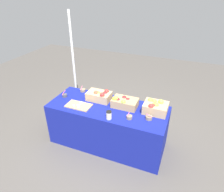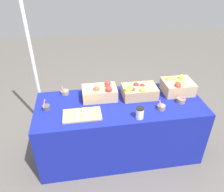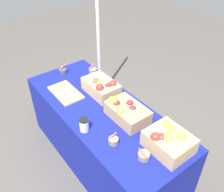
{
  "view_description": "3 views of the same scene",
  "coord_description": "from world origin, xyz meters",
  "px_view_note": "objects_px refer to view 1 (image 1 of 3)",
  "views": [
    {
      "loc": [
        1.09,
        -2.49,
        2.46
      ],
      "look_at": [
        0.09,
        -0.04,
        0.97
      ],
      "focal_mm": 32.33,
      "sensor_mm": 36.0,
      "label": 1
    },
    {
      "loc": [
        -0.42,
        -2.05,
        2.18
      ],
      "look_at": [
        -0.09,
        0.01,
        0.84
      ],
      "focal_mm": 35.95,
      "sensor_mm": 36.0,
      "label": 2
    },
    {
      "loc": [
        1.54,
        -1.04,
        2.29
      ],
      "look_at": [
        0.13,
        0.02,
        0.97
      ],
      "focal_mm": 39.88,
      "sensor_mm": 36.0,
      "label": 3
    }
  ],
  "objects_px": {
    "cutting_board_front": "(79,105)",
    "sample_bowl_extra": "(83,90)",
    "apple_crate_middle": "(124,102)",
    "sample_bowl_near": "(129,117)",
    "sample_bowl_far": "(149,118)",
    "apple_crate_left": "(155,107)",
    "sample_bowl_mid": "(65,95)",
    "coffee_cup": "(109,115)",
    "apple_crate_right": "(99,96)",
    "tent_pole": "(74,67)"
  },
  "relations": [
    {
      "from": "apple_crate_right",
      "to": "sample_bowl_extra",
      "type": "bearing_deg",
      "value": 158.46
    },
    {
      "from": "apple_crate_left",
      "to": "sample_bowl_far",
      "type": "relative_size",
      "value": 3.45
    },
    {
      "from": "coffee_cup",
      "to": "cutting_board_front",
      "type": "bearing_deg",
      "value": 167.12
    },
    {
      "from": "sample_bowl_mid",
      "to": "sample_bowl_extra",
      "type": "height_order",
      "value": "sample_bowl_mid"
    },
    {
      "from": "apple_crate_middle",
      "to": "sample_bowl_mid",
      "type": "relative_size",
      "value": 3.8
    },
    {
      "from": "apple_crate_left",
      "to": "cutting_board_front",
      "type": "height_order",
      "value": "apple_crate_left"
    },
    {
      "from": "cutting_board_front",
      "to": "sample_bowl_extra",
      "type": "xyz_separation_m",
      "value": [
        -0.19,
        0.47,
        0.01
      ]
    },
    {
      "from": "apple_crate_right",
      "to": "tent_pole",
      "type": "bearing_deg",
      "value": 147.08
    },
    {
      "from": "apple_crate_middle",
      "to": "sample_bowl_extra",
      "type": "height_order",
      "value": "apple_crate_middle"
    },
    {
      "from": "sample_bowl_near",
      "to": "coffee_cup",
      "type": "height_order",
      "value": "coffee_cup"
    },
    {
      "from": "sample_bowl_mid",
      "to": "apple_crate_left",
      "type": "bearing_deg",
      "value": 4.35
    },
    {
      "from": "sample_bowl_near",
      "to": "tent_pole",
      "type": "xyz_separation_m",
      "value": [
        -1.41,
        0.83,
        0.27
      ]
    },
    {
      "from": "cutting_board_front",
      "to": "coffee_cup",
      "type": "relative_size",
      "value": 3.16
    },
    {
      "from": "sample_bowl_far",
      "to": "coffee_cup",
      "type": "xyz_separation_m",
      "value": [
        -0.54,
        -0.2,
        0.04
      ]
    },
    {
      "from": "sample_bowl_mid",
      "to": "tent_pole",
      "type": "relative_size",
      "value": 0.05
    },
    {
      "from": "sample_bowl_near",
      "to": "coffee_cup",
      "type": "distance_m",
      "value": 0.3
    },
    {
      "from": "apple_crate_right",
      "to": "sample_bowl_near",
      "type": "xyz_separation_m",
      "value": [
        0.63,
        -0.32,
        -0.06
      ]
    },
    {
      "from": "apple_crate_middle",
      "to": "sample_bowl_near",
      "type": "relative_size",
      "value": 4.07
    },
    {
      "from": "sample_bowl_near",
      "to": "tent_pole",
      "type": "distance_m",
      "value": 1.65
    },
    {
      "from": "apple_crate_left",
      "to": "apple_crate_right",
      "type": "bearing_deg",
      "value": 179.44
    },
    {
      "from": "sample_bowl_far",
      "to": "coffee_cup",
      "type": "relative_size",
      "value": 0.81
    },
    {
      "from": "sample_bowl_mid",
      "to": "sample_bowl_extra",
      "type": "relative_size",
      "value": 1.01
    },
    {
      "from": "apple_crate_middle",
      "to": "tent_pole",
      "type": "relative_size",
      "value": 0.19
    },
    {
      "from": "apple_crate_middle",
      "to": "cutting_board_front",
      "type": "relative_size",
      "value": 0.99
    },
    {
      "from": "apple_crate_middle",
      "to": "tent_pole",
      "type": "xyz_separation_m",
      "value": [
        -1.23,
        0.54,
        0.22
      ]
    },
    {
      "from": "apple_crate_middle",
      "to": "coffee_cup",
      "type": "height_order",
      "value": "apple_crate_middle"
    },
    {
      "from": "apple_crate_left",
      "to": "sample_bowl_mid",
      "type": "bearing_deg",
      "value": -175.65
    },
    {
      "from": "cutting_board_front",
      "to": "sample_bowl_mid",
      "type": "relative_size",
      "value": 3.84
    },
    {
      "from": "apple_crate_left",
      "to": "apple_crate_right",
      "type": "height_order",
      "value": "apple_crate_left"
    },
    {
      "from": "sample_bowl_mid",
      "to": "sample_bowl_extra",
      "type": "bearing_deg",
      "value": 56.21
    },
    {
      "from": "sample_bowl_mid",
      "to": "sample_bowl_far",
      "type": "bearing_deg",
      "value": -4.01
    },
    {
      "from": "coffee_cup",
      "to": "sample_bowl_extra",
      "type": "bearing_deg",
      "value": 142.05
    },
    {
      "from": "apple_crate_right",
      "to": "sample_bowl_near",
      "type": "distance_m",
      "value": 0.71
    },
    {
      "from": "sample_bowl_far",
      "to": "sample_bowl_mid",
      "type": "bearing_deg",
      "value": 175.99
    },
    {
      "from": "apple_crate_right",
      "to": "coffee_cup",
      "type": "bearing_deg",
      "value": -50.85
    },
    {
      "from": "sample_bowl_mid",
      "to": "sample_bowl_near",
      "type": "bearing_deg",
      "value": -9.11
    },
    {
      "from": "sample_bowl_near",
      "to": "sample_bowl_mid",
      "type": "relative_size",
      "value": 0.93
    },
    {
      "from": "sample_bowl_near",
      "to": "tent_pole",
      "type": "relative_size",
      "value": 0.05
    },
    {
      "from": "sample_bowl_near",
      "to": "sample_bowl_mid",
      "type": "xyz_separation_m",
      "value": [
        -1.23,
        0.2,
        -0.0
      ]
    },
    {
      "from": "apple_crate_left",
      "to": "sample_bowl_extra",
      "type": "distance_m",
      "value": 1.36
    },
    {
      "from": "sample_bowl_extra",
      "to": "coffee_cup",
      "type": "height_order",
      "value": "coffee_cup"
    },
    {
      "from": "apple_crate_right",
      "to": "coffee_cup",
      "type": "xyz_separation_m",
      "value": [
        0.35,
        -0.44,
        -0.02
      ]
    },
    {
      "from": "apple_crate_left",
      "to": "sample_bowl_near",
      "type": "relative_size",
      "value": 3.62
    },
    {
      "from": "cutting_board_front",
      "to": "sample_bowl_extra",
      "type": "relative_size",
      "value": 3.87
    },
    {
      "from": "sample_bowl_extra",
      "to": "apple_crate_right",
      "type": "bearing_deg",
      "value": -21.54
    },
    {
      "from": "cutting_board_front",
      "to": "sample_bowl_extra",
      "type": "height_order",
      "value": "sample_bowl_extra"
    },
    {
      "from": "apple_crate_right",
      "to": "coffee_cup",
      "type": "relative_size",
      "value": 3.11
    },
    {
      "from": "sample_bowl_far",
      "to": "cutting_board_front",
      "type": "bearing_deg",
      "value": -176.36
    },
    {
      "from": "coffee_cup",
      "to": "tent_pole",
      "type": "distance_m",
      "value": 1.49
    },
    {
      "from": "apple_crate_middle",
      "to": "coffee_cup",
      "type": "distance_m",
      "value": 0.41
    }
  ]
}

